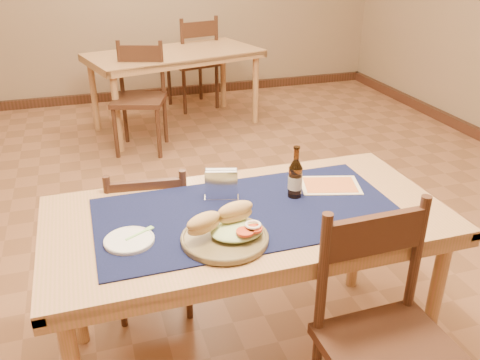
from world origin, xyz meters
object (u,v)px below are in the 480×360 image
object	(u,v)px
main_table	(247,230)
back_table	(175,60)
sandwich_plate	(226,232)
beer_bottle	(295,178)
chair_main_far	(151,235)
chair_main_near	(388,342)
napkin_holder	(221,185)

from	to	relation	value
main_table	back_table	bearing A→B (deg)	84.31
sandwich_plate	beer_bottle	distance (m)	0.44
back_table	sandwich_plate	xyz separation A→B (m)	(-0.45, -3.34, 0.12)
sandwich_plate	beer_bottle	world-z (taller)	beer_bottle
main_table	sandwich_plate	distance (m)	0.25
chair_main_far	chair_main_near	world-z (taller)	chair_main_near
chair_main_far	sandwich_plate	size ratio (longest dim) A/B	2.58
chair_main_far	sandwich_plate	bearing A→B (deg)	-72.40
back_table	napkin_holder	distance (m)	3.05
main_table	chair_main_near	xyz separation A→B (m)	(0.32, -0.57, -0.17)
beer_bottle	sandwich_plate	bearing A→B (deg)	-146.95
beer_bottle	napkin_holder	distance (m)	0.31
main_table	chair_main_near	bearing A→B (deg)	-60.77
beer_bottle	napkin_holder	world-z (taller)	beer_bottle
napkin_holder	chair_main_near	bearing A→B (deg)	-61.59
back_table	chair_main_far	distance (m)	2.79
main_table	chair_main_near	size ratio (longest dim) A/B	1.68
back_table	napkin_holder	bearing A→B (deg)	-97.22
sandwich_plate	napkin_holder	world-z (taller)	napkin_holder
sandwich_plate	beer_bottle	bearing A→B (deg)	33.05
back_table	napkin_holder	size ratio (longest dim) A/B	11.46
back_table	chair_main_near	distance (m)	3.74
back_table	napkin_holder	xyz separation A→B (m)	(-0.38, -3.02, 0.15)
chair_main_far	beer_bottle	xyz separation A→B (m)	(0.57, -0.40, 0.41)
sandwich_plate	napkin_holder	distance (m)	0.33
main_table	chair_main_far	bearing A→B (deg)	126.20
back_table	beer_bottle	xyz separation A→B (m)	(-0.08, -3.10, 0.17)
sandwich_plate	napkin_holder	size ratio (longest dim) A/B	2.08
sandwich_plate	main_table	bearing A→B (deg)	51.45
main_table	chair_main_near	world-z (taller)	chair_main_near
back_table	chair_main_near	bearing A→B (deg)	-89.92
chair_main_far	beer_bottle	distance (m)	0.81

